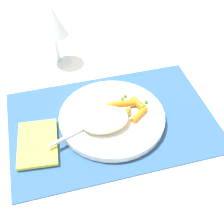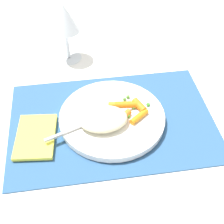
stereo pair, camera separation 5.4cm
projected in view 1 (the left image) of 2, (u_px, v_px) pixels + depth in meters
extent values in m
plane|color=white|center=(112.00, 121.00, 0.70)|extent=(2.40, 2.40, 0.00)
cube|color=#2D5684|center=(112.00, 121.00, 0.70)|extent=(0.45, 0.30, 0.01)
cylinder|color=white|center=(112.00, 117.00, 0.69)|extent=(0.23, 0.23, 0.01)
ellipsoid|color=beige|center=(105.00, 120.00, 0.65)|extent=(0.10, 0.08, 0.03)
cylinder|color=orange|center=(126.00, 104.00, 0.70)|extent=(0.06, 0.02, 0.02)
cylinder|color=orange|center=(138.00, 103.00, 0.70)|extent=(0.03, 0.04, 0.02)
cylinder|color=orange|center=(124.00, 115.00, 0.67)|extent=(0.04, 0.04, 0.01)
cylinder|color=orange|center=(117.00, 104.00, 0.70)|extent=(0.05, 0.02, 0.01)
cylinder|color=orange|center=(139.00, 114.00, 0.68)|extent=(0.05, 0.04, 0.01)
sphere|color=green|center=(113.00, 107.00, 0.70)|extent=(0.01, 0.01, 0.01)
sphere|color=green|center=(121.00, 103.00, 0.71)|extent=(0.01, 0.01, 0.01)
sphere|color=#589A37|center=(127.00, 105.00, 0.70)|extent=(0.01, 0.01, 0.01)
sphere|color=#59A735|center=(127.00, 106.00, 0.70)|extent=(0.01, 0.01, 0.01)
sphere|color=green|center=(146.00, 102.00, 0.71)|extent=(0.01, 0.01, 0.01)
sphere|color=#55A32D|center=(128.00, 115.00, 0.68)|extent=(0.01, 0.01, 0.01)
sphere|color=#4E8E32|center=(125.00, 96.00, 0.72)|extent=(0.01, 0.01, 0.01)
sphere|color=#4E9336|center=(122.00, 98.00, 0.72)|extent=(0.01, 0.01, 0.01)
sphere|color=#569A3A|center=(132.00, 105.00, 0.70)|extent=(0.01, 0.01, 0.01)
sphere|color=#4FA03A|center=(138.00, 117.00, 0.67)|extent=(0.01, 0.01, 0.01)
cube|color=#BBBBBB|center=(121.00, 110.00, 0.69)|extent=(0.05, 0.03, 0.01)
cube|color=#BBBBBB|center=(82.00, 130.00, 0.65)|extent=(0.15, 0.06, 0.01)
cylinder|color=silver|center=(59.00, 61.00, 0.85)|extent=(0.07, 0.07, 0.00)
cylinder|color=silver|center=(57.00, 47.00, 0.82)|extent=(0.01, 0.01, 0.08)
cone|color=silver|center=(52.00, 21.00, 0.76)|extent=(0.08, 0.08, 0.07)
cube|color=#EAE54C|center=(38.00, 143.00, 0.64)|extent=(0.09, 0.13, 0.01)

